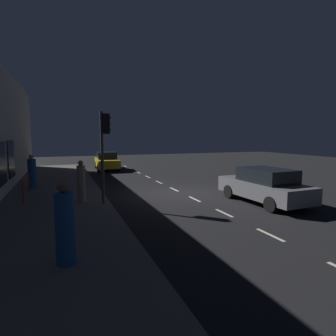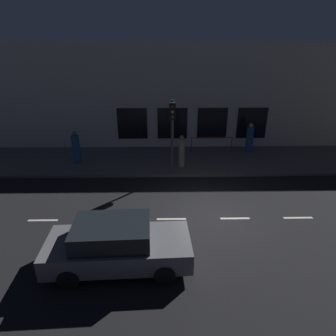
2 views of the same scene
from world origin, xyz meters
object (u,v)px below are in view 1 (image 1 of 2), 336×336
(parked_car_0, at_px, (107,161))
(pedestrian_0, at_px, (81,183))
(parked_car_1, at_px, (264,186))
(traffic_light, at_px, (105,139))
(pedestrian_2, at_px, (65,227))
(pedestrian_1, at_px, (32,173))

(parked_car_0, bearing_deg, pedestrian_0, 79.18)
(parked_car_0, relative_size, pedestrian_0, 2.54)
(parked_car_1, bearing_deg, pedestrian_0, 159.72)
(traffic_light, height_order, pedestrian_2, traffic_light)
(traffic_light, xyz_separation_m, pedestrian_0, (0.97, -0.56, -1.90))
(traffic_light, xyz_separation_m, pedestrian_2, (1.72, 5.48, -1.89))
(pedestrian_1, bearing_deg, traffic_light, -25.90)
(traffic_light, bearing_deg, pedestrian_0, -30.26)
(parked_car_0, xyz_separation_m, pedestrian_0, (3.02, 12.73, 0.20))
(parked_car_0, bearing_deg, parked_car_1, 109.74)
(traffic_light, bearing_deg, parked_car_0, -98.78)
(parked_car_0, xyz_separation_m, pedestrian_2, (3.77, 18.78, 0.22))
(parked_car_1, distance_m, pedestrian_2, 9.20)
(parked_car_0, xyz_separation_m, parked_car_1, (-4.72, 15.22, 0.00))
(parked_car_0, distance_m, parked_car_1, 15.93)
(traffic_light, bearing_deg, pedestrian_2, 72.62)
(pedestrian_1, relative_size, pedestrian_2, 0.99)
(traffic_light, height_order, parked_car_0, traffic_light)
(parked_car_0, bearing_deg, traffic_light, 83.75)
(parked_car_1, xyz_separation_m, pedestrian_0, (7.74, -2.49, 0.20))
(parked_car_0, bearing_deg, pedestrian_1, 59.75)
(parked_car_0, distance_m, pedestrian_1, 9.85)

